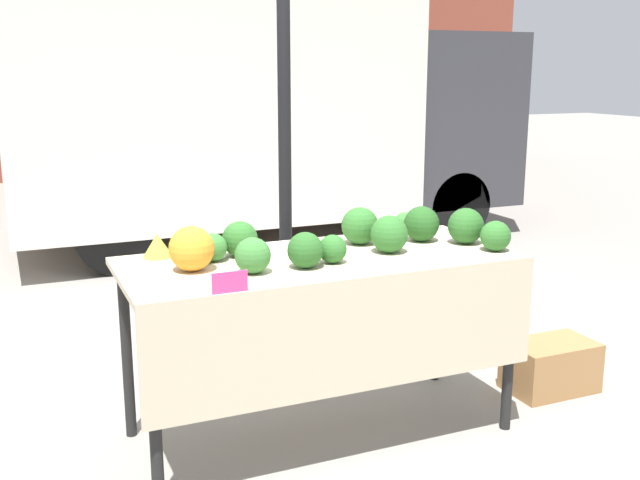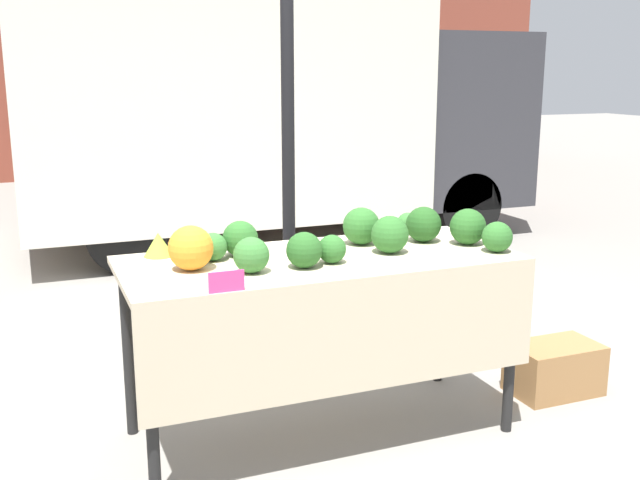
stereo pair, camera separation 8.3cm
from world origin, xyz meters
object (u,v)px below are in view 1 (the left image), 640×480
Objects in this scene: parked_truck at (247,95)px; orange_cauliflower at (191,249)px; produce_crate at (550,366)px; price_sign at (230,282)px.

parked_truck reaches higher than orange_cauliflower.
parked_truck is at bearing 93.96° from produce_crate.
price_sign reaches higher than produce_crate.
parked_truck is at bearing 71.22° from price_sign.
produce_crate is (0.30, -4.29, -1.30)m from parked_truck.
orange_cauliflower is at bearing -110.96° from parked_truck.
orange_cauliflower is at bearing 178.30° from produce_crate.
price_sign is 0.30× the size of produce_crate.
parked_truck reaches higher than produce_crate.
orange_cauliflower is 0.41× the size of produce_crate.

